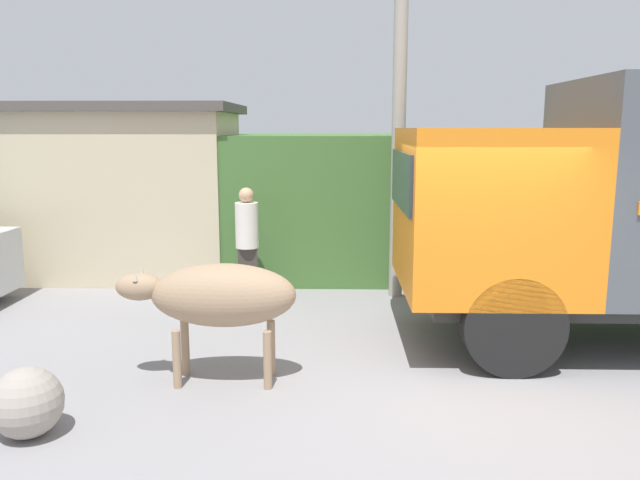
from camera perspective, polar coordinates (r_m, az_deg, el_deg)
The scene contains 7 objects.
ground_plane at distance 7.23m, azimuth 12.31°, elevation -11.89°, with size 60.00×60.00×0.00m, color gray.
hillside_embankment at distance 13.61m, azimuth 7.11°, elevation 4.17°, with size 32.00×6.45×2.56m.
building_backdrop at distance 12.35m, azimuth -20.64°, elevation 4.36°, with size 5.68×2.70×3.12m.
brown_cow at distance 6.67m, azimuth -9.24°, elevation -5.09°, with size 1.91×0.67×1.29m.
pedestrian_on_hill at distance 9.92m, azimuth -6.68°, elevation 0.17°, with size 0.42×0.42×1.78m.
utility_pole at distance 9.94m, azimuth 7.24°, elevation 11.58°, with size 0.90×0.22×5.65m.
roadside_rock at distance 6.21m, azimuth -25.24°, elevation -13.30°, with size 0.63×0.63×0.63m.
Camera 1 is at (-1.34, -6.58, 2.69)m, focal length 35.00 mm.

